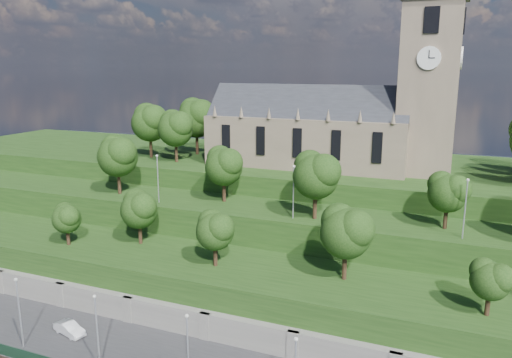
% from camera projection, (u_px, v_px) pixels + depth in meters
% --- Properties ---
extents(retaining_wall, '(160.00, 2.10, 5.00)m').
position_uv_depth(retaining_wall, '(250.00, 340.00, 52.89)').
color(retaining_wall, slate).
rests_on(retaining_wall, ground).
extents(embankment_lower, '(160.00, 12.00, 8.00)m').
position_uv_depth(embankment_lower, '(270.00, 303.00, 57.99)').
color(embankment_lower, '#1C3A13').
rests_on(embankment_lower, ground).
extents(embankment_upper, '(160.00, 10.00, 12.00)m').
position_uv_depth(embankment_upper, '(299.00, 255.00, 67.48)').
color(embankment_upper, '#1C3A13').
rests_on(embankment_upper, ground).
extents(hilltop, '(160.00, 32.00, 15.00)m').
position_uv_depth(hilltop, '(336.00, 205.00, 86.09)').
color(hilltop, '#1C3A13').
rests_on(hilltop, ground).
extents(church, '(38.60, 12.35, 27.60)m').
position_uv_depth(church, '(338.00, 120.00, 78.85)').
color(church, '#6E5E4D').
rests_on(church, hilltop).
extents(trees_lower, '(64.03, 8.50, 8.37)m').
position_uv_depth(trees_lower, '(315.00, 233.00, 54.78)').
color(trees_lower, black).
rests_on(trees_lower, embankment_lower).
extents(trees_upper, '(64.68, 8.85, 9.51)m').
position_uv_depth(trees_upper, '(316.00, 172.00, 63.02)').
color(trees_upper, black).
rests_on(trees_upper, embankment_upper).
extents(trees_hilltop, '(70.45, 16.59, 10.87)m').
position_uv_depth(trees_hilltop, '(339.00, 126.00, 78.01)').
color(trees_hilltop, black).
rests_on(trees_hilltop, hilltop).
extents(lamp_posts_promenade, '(60.36, 0.36, 7.80)m').
position_uv_depth(lamp_posts_promenade, '(188.00, 348.00, 44.19)').
color(lamp_posts_promenade, '#B2B2B7').
rests_on(lamp_posts_promenade, promenade).
extents(lamp_posts_upper, '(40.36, 0.36, 6.90)m').
position_uv_depth(lamp_posts_upper, '(293.00, 187.00, 62.54)').
color(lamp_posts_upper, '#B2B2B7').
rests_on(lamp_posts_upper, embankment_upper).
extents(car_middle, '(4.39, 2.41, 1.37)m').
position_uv_depth(car_middle, '(69.00, 329.00, 54.90)').
color(car_middle, silver).
rests_on(car_middle, promenade).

